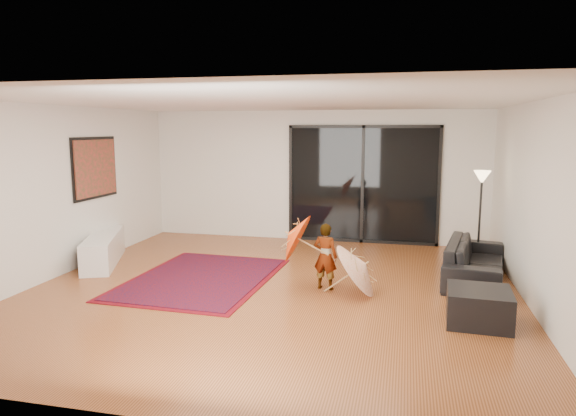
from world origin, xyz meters
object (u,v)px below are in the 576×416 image
(ottoman, at_px, (479,307))
(child, at_px, (325,256))
(media_console, at_px, (104,249))
(sofa, at_px, (475,261))

(ottoman, distance_m, child, 2.24)
(media_console, bearing_deg, sofa, -18.89)
(media_console, height_order, child, child)
(media_console, bearing_deg, ottoman, -36.70)
(child, bearing_deg, ottoman, 166.40)
(media_console, xyz_separation_m, child, (4.00, -0.57, 0.24))
(media_console, xyz_separation_m, sofa, (6.20, 0.42, 0.05))
(media_console, relative_size, ottoman, 2.47)
(media_console, relative_size, child, 1.87)
(ottoman, height_order, child, child)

